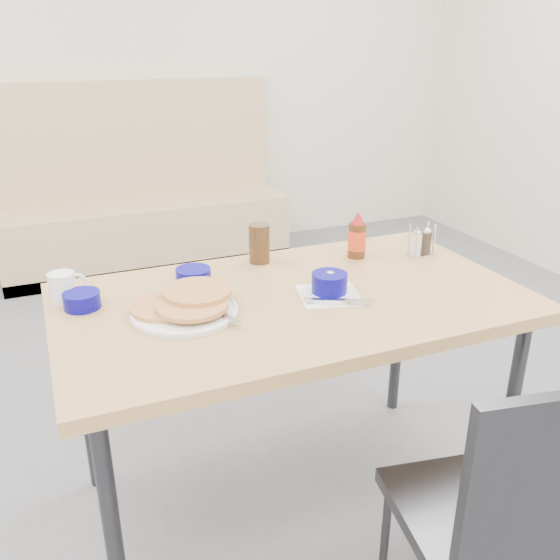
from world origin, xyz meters
name	(u,v)px	position (x,y,z in m)	size (l,w,h in m)	color
ground	(323,546)	(0.00, 0.00, 0.00)	(6.00, 6.00, 0.00)	slate
wall_back	(125,51)	(0.00, 2.97, 1.40)	(5.00, 0.06, 2.80)	beige
booth_bench	(145,213)	(0.00, 2.78, 0.35)	(1.90, 0.56, 1.22)	tan
dining_table	(293,315)	(0.00, 0.25, 0.70)	(1.40, 0.80, 0.76)	#AF8550
diner_chair	(513,515)	(0.19, -0.52, 0.52)	(0.47, 0.47, 0.91)	#2D2D33
pancake_plate	(185,306)	(-0.33, 0.26, 0.78)	(0.30, 0.30, 0.05)	white
coffee_mug	(64,286)	(-0.64, 0.48, 0.80)	(0.11, 0.08, 0.09)	white
grits_setting	(329,286)	(0.10, 0.21, 0.79)	(0.21, 0.23, 0.07)	white
creamer_bowl	(82,300)	(-0.59, 0.41, 0.78)	(0.11, 0.11, 0.05)	#070570
butter_bowl	(193,276)	(-0.25, 0.46, 0.78)	(0.11, 0.11, 0.05)	#070570
amber_tumbler	(259,243)	(0.01, 0.56, 0.83)	(0.07, 0.07, 0.13)	#3F2814
condiment_caddy	(421,244)	(0.57, 0.41, 0.80)	(0.10, 0.06, 0.11)	silver
syrup_bottle	(357,238)	(0.35, 0.48, 0.83)	(0.06, 0.06, 0.17)	#47230F
sugar_wrapper	(203,322)	(-0.30, 0.18, 0.76)	(0.04, 0.03, 0.00)	#D9485C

